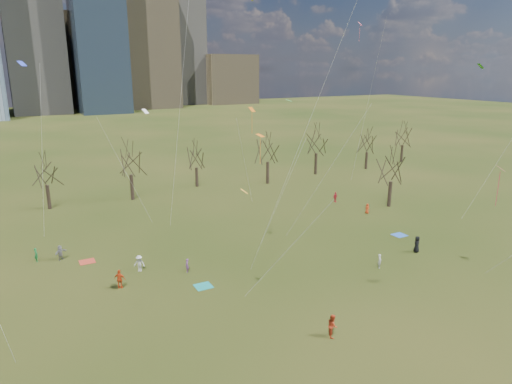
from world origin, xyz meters
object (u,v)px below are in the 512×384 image
person_2 (333,325)px  person_4 (120,279)px  person_1 (380,261)px  blanket_crimson (87,262)px  blanket_navy (399,235)px  blanket_teal (203,286)px

person_2 → person_4: bearing=66.2°
person_1 → person_2: person_2 is taller
blanket_crimson → person_1: 30.98m
person_4 → person_1: bearing=-162.7°
blanket_navy → person_4: 33.78m
person_1 → person_2: 14.36m
blanket_teal → person_1: (17.68, -4.80, 0.74)m
person_2 → blanket_teal: bearing=51.8°
blanket_teal → blanket_navy: 26.71m
blanket_crimson → person_1: (26.47, -16.07, 0.74)m
person_1 → person_4: size_ratio=0.80×
blanket_navy → blanket_teal: bearing=-177.3°
blanket_teal → blanket_crimson: same height
blanket_crimson → person_2: (14.39, -23.82, 0.91)m
blanket_navy → person_4: person_4 is taller
blanket_crimson → person_1: size_ratio=1.06×
blanket_navy → person_4: size_ratio=0.85×
blanket_navy → person_2: (-21.09, -13.80, 0.91)m
blanket_teal → person_4: 7.83m
blanket_teal → person_2: size_ratio=0.86×
blanket_navy → person_2: size_ratio=0.86×
blanket_teal → person_2: bearing=-66.0°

